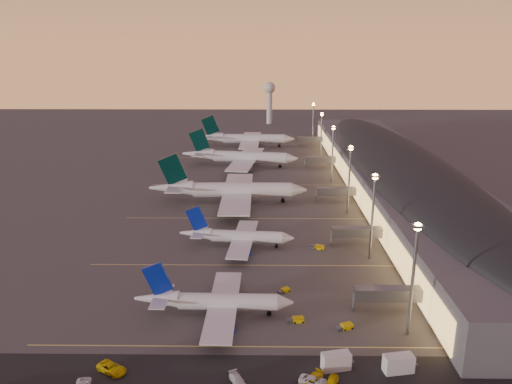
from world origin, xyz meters
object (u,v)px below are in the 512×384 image
object	(u,v)px
catering_truck_b	(400,364)
service_van_d	(312,380)
service_van_c	(238,381)
service_van_f	(332,382)
airliner_narrow_south	(214,302)
baggage_tug_a	(345,327)
baggage_tug_c	(318,247)
radar_tower	(269,96)
service_van_e	(314,381)
baggage_tug_b	(296,320)
service_van_b	(112,368)
airliner_wide_near	(228,190)
airliner_wide_mid	(240,157)
airliner_narrow_north	(237,236)
baggage_tug_d	(284,291)
airliner_wide_far	(245,139)
catering_truck_a	(338,361)

from	to	relation	value
catering_truck_b	service_van_d	size ratio (longest dim) A/B	1.25
service_van_c	service_van_f	bearing A→B (deg)	-26.57
airliner_narrow_south	catering_truck_b	distance (m)	42.98
service_van_d	service_van_f	size ratio (longest dim) A/B	1.16
baggage_tug_a	baggage_tug_c	xyz separation A→B (m)	(-1.15, 45.22, 0.03)
radar_tower	service_van_e	world-z (taller)	radar_tower
airliner_narrow_south	baggage_tug_c	xyz separation A→B (m)	(28.37, 39.57, -2.86)
baggage_tug_b	baggage_tug_a	bearing A→B (deg)	-22.81
service_van_b	airliner_wide_near	bearing A→B (deg)	23.07
airliner_wide_mid	baggage_tug_b	bearing A→B (deg)	-74.44
service_van_c	airliner_wide_mid	bearing A→B (deg)	66.77
catering_truck_b	service_van_d	world-z (taller)	catering_truck_b
airliner_wide_near	baggage_tug_b	xyz separation A→B (m)	(21.10, -88.98, -4.63)
catering_truck_b	airliner_wide_near	bearing A→B (deg)	100.02
airliner_narrow_north	service_van_f	bearing A→B (deg)	-67.55
airliner_wide_near	baggage_tug_d	distance (m)	77.32
baggage_tug_b	service_van_c	size ratio (longest dim) A/B	0.80
airliner_narrow_north	airliner_wide_far	distance (m)	157.30
baggage_tug_c	service_van_c	xyz separation A→B (m)	(-21.75, -64.20, 0.18)
airliner_wide_mid	catering_truck_a	world-z (taller)	airliner_wide_mid
baggage_tug_a	service_van_b	bearing A→B (deg)	175.38
airliner_wide_far	baggage_tug_a	xyz separation A→B (m)	(28.92, -204.08, -4.47)
service_van_f	baggage_tug_c	bearing A→B (deg)	108.88
catering_truck_a	baggage_tug_b	bearing A→B (deg)	99.52
service_van_e	service_van_f	bearing A→B (deg)	-71.46
catering_truck_b	airliner_wide_far	bearing A→B (deg)	89.10
airliner_wide_near	service_van_e	size ratio (longest dim) A/B	10.98
airliner_wide_far	baggage_tug_c	world-z (taller)	airliner_wide_far
airliner_wide_far	airliner_wide_mid	bearing A→B (deg)	-89.34
airliner_wide_near	service_van_d	bearing A→B (deg)	-78.47
airliner_wide_mid	airliner_narrow_south	bearing A→B (deg)	-81.59
radar_tower	service_van_c	bearing A→B (deg)	-91.84
airliner_wide_near	catering_truck_a	size ratio (longest dim) A/B	9.68
airliner_narrow_south	baggage_tug_b	size ratio (longest dim) A/B	9.16
airliner_wide_far	service_van_c	bearing A→B (deg)	-86.67
service_van_c	service_van_d	bearing A→B (deg)	-24.03
airliner_wide_near	radar_tower	size ratio (longest dim) A/B	1.92
service_van_c	airliner_wide_near	bearing A→B (deg)	69.01
airliner_wide_near	baggage_tug_c	size ratio (longest dim) A/B	14.36
catering_truck_b	baggage_tug_d	bearing A→B (deg)	112.87
airliner_narrow_south	service_van_d	bearing A→B (deg)	-48.74
baggage_tug_b	service_van_b	xyz separation A→B (m)	(-36.67, -18.50, 0.34)
airliner_wide_mid	baggage_tug_a	world-z (taller)	airliner_wide_mid
baggage_tug_a	airliner_narrow_north	bearing A→B (deg)	96.29
baggage_tug_d	radar_tower	bearing A→B (deg)	51.78
airliner_wide_far	baggage_tug_b	distance (m)	202.20
baggage_tug_d	service_van_b	size ratio (longest dim) A/B	0.54
baggage_tug_c	service_van_e	bearing A→B (deg)	-70.14
service_van_e	airliner_narrow_south	bearing A→B (deg)	60.82
airliner_wide_near	airliner_wide_far	distance (m)	112.38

